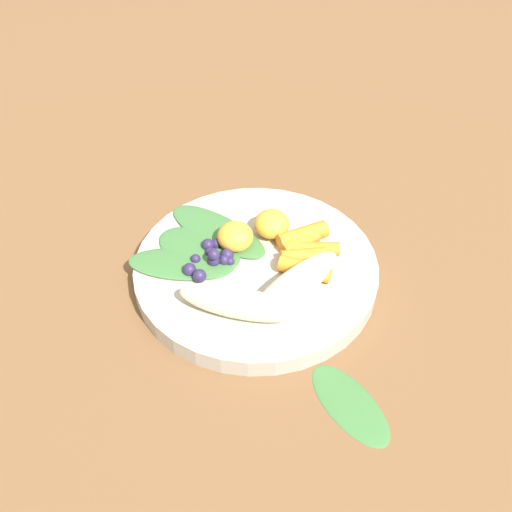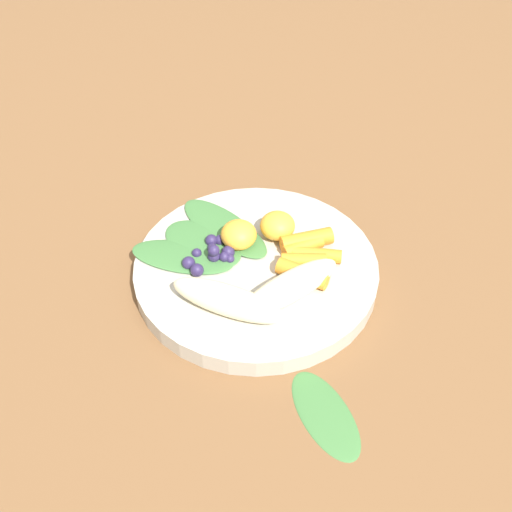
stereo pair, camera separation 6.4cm
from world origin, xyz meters
TOP-DOWN VIEW (x-y plane):
  - ground_plane at (0.00, 0.00)m, footprint 2.40×2.40m
  - bowl at (0.00, 0.00)m, footprint 0.27×0.27m
  - banana_peeled_left at (0.06, 0.00)m, footprint 0.04×0.12m
  - banana_peeled_right at (0.04, -0.06)m, footprint 0.12×0.09m
  - orange_segment_near at (-0.04, 0.00)m, footprint 0.04×0.04m
  - orange_segment_far at (-0.02, 0.05)m, footprint 0.04×0.04m
  - carrot_front at (0.05, 0.03)m, footprint 0.06×0.04m
  - carrot_mid_left at (0.03, 0.04)m, footprint 0.04×0.05m
  - carrot_mid_right at (0.03, 0.06)m, footprint 0.05×0.05m
  - carrot_rear at (0.02, 0.05)m, footprint 0.02×0.05m
  - carrot_small at (0.01, 0.06)m, footprint 0.04×0.06m
  - blueberry_pile at (-0.03, -0.04)m, footprint 0.05×0.06m
  - kale_leaf_left at (-0.07, 0.00)m, footprint 0.14×0.07m
  - kale_leaf_right at (-0.06, -0.03)m, footprint 0.12×0.09m
  - kale_leaf_rear at (-0.05, -0.06)m, footprint 0.12×0.12m
  - kale_leaf_stray at (0.18, -0.05)m, footprint 0.11×0.06m

SIDE VIEW (x-z plane):
  - ground_plane at x=0.00m, z-range 0.00..0.00m
  - kale_leaf_stray at x=0.18m, z-range 0.00..0.01m
  - bowl at x=0.00m, z-range 0.00..0.02m
  - kale_leaf_left at x=-0.07m, z-range 0.02..0.03m
  - kale_leaf_right at x=-0.06m, z-range 0.02..0.03m
  - kale_leaf_rear at x=-0.05m, z-range 0.02..0.03m
  - blueberry_pile at x=-0.03m, z-range 0.02..0.04m
  - carrot_mid_right at x=0.03m, z-range 0.02..0.04m
  - carrot_rear at x=0.02m, z-range 0.02..0.04m
  - carrot_mid_left at x=0.03m, z-range 0.02..0.04m
  - carrot_front at x=0.05m, z-range 0.02..0.04m
  - carrot_small at x=0.01m, z-range 0.02..0.04m
  - orange_segment_far at x=-0.02m, z-range 0.02..0.05m
  - orange_segment_near at x=-0.04m, z-range 0.02..0.05m
  - banana_peeled_left at x=0.06m, z-range 0.02..0.05m
  - banana_peeled_right at x=0.04m, z-range 0.02..0.05m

